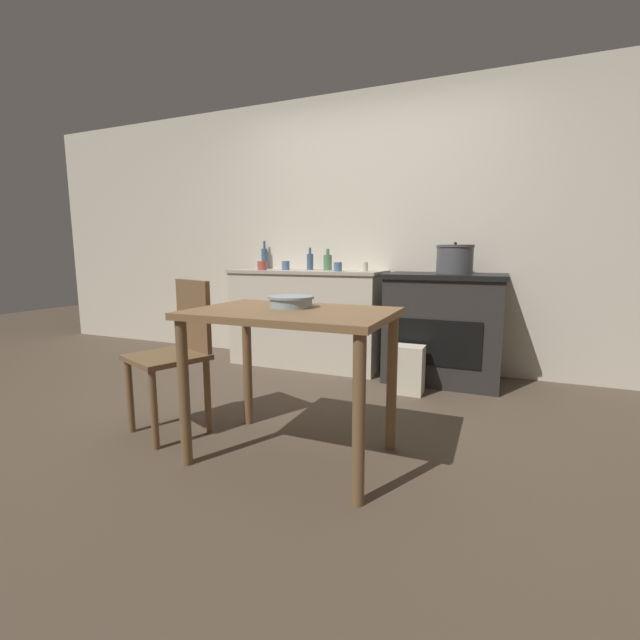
% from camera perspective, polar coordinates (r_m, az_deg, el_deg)
% --- Properties ---
extents(ground_plane, '(14.00, 14.00, 0.00)m').
position_cam_1_polar(ground_plane, '(2.90, -3.12, -12.83)').
color(ground_plane, brown).
extents(wall_back, '(8.00, 0.07, 2.55)m').
position_cam_1_polar(wall_back, '(4.18, 6.51, 11.59)').
color(wall_back, beige).
rests_on(wall_back, ground_plane).
extents(counter_cabinet, '(1.47, 0.56, 0.92)m').
position_cam_1_polar(counter_cabinet, '(4.12, -1.70, 0.30)').
color(counter_cabinet, beige).
rests_on(counter_cabinet, ground_plane).
extents(stove, '(0.96, 0.64, 0.91)m').
position_cam_1_polar(stove, '(3.74, 16.16, -0.97)').
color(stove, '#2D2B28').
rests_on(stove, ground_plane).
extents(work_table, '(1.01, 0.68, 0.79)m').
position_cam_1_polar(work_table, '(2.20, -3.83, -1.97)').
color(work_table, olive).
rests_on(work_table, ground_plane).
extents(chair, '(0.52, 0.52, 0.91)m').
position_cam_1_polar(chair, '(2.72, -18.48, -3.82)').
color(chair, brown).
rests_on(chair, ground_plane).
extents(flour_sack, '(0.25, 0.17, 0.37)m').
position_cam_1_polar(flour_sack, '(3.39, 11.55, -6.47)').
color(flour_sack, beige).
rests_on(flour_sack, ground_plane).
extents(stock_pot, '(0.30, 0.30, 0.26)m').
position_cam_1_polar(stock_pot, '(3.68, 17.53, 7.73)').
color(stock_pot, '#4C4C51').
rests_on(stock_pot, stove).
extents(mixing_bowl_large, '(0.24, 0.24, 0.06)m').
position_cam_1_polar(mixing_bowl_large, '(2.28, -3.88, 2.56)').
color(mixing_bowl_large, '#93A8B2').
rests_on(mixing_bowl_large, work_table).
extents(bottle_far_left, '(0.06, 0.06, 0.28)m').
position_cam_1_polar(bottle_far_left, '(4.53, -7.40, 8.21)').
color(bottle_far_left, '#3D5675').
rests_on(bottle_far_left, counter_cabinet).
extents(bottle_left, '(0.06, 0.06, 0.21)m').
position_cam_1_polar(bottle_left, '(4.16, -1.33, 7.84)').
color(bottle_left, '#3D5675').
rests_on(bottle_left, counter_cabinet).
extents(bottle_mid_left, '(0.08, 0.08, 0.20)m').
position_cam_1_polar(bottle_mid_left, '(4.02, 1.04, 7.74)').
color(bottle_mid_left, '#517F5B').
rests_on(bottle_mid_left, counter_cabinet).
extents(cup_center_left, '(0.07, 0.07, 0.09)m').
position_cam_1_polar(cup_center_left, '(4.11, -4.60, 7.26)').
color(cup_center_left, '#4C6B99').
rests_on(cup_center_left, counter_cabinet).
extents(cup_center, '(0.07, 0.07, 0.08)m').
position_cam_1_polar(cup_center, '(3.78, 2.40, 7.10)').
color(cup_center, '#4C6B99').
rests_on(cup_center, counter_cabinet).
extents(cup_center_right, '(0.09, 0.09, 0.08)m').
position_cam_1_polar(cup_center_right, '(4.10, -7.72, 7.20)').
color(cup_center_right, '#B74C42').
rests_on(cup_center_right, counter_cabinet).
extents(cup_mid_right, '(0.07, 0.07, 0.08)m').
position_cam_1_polar(cup_mid_right, '(3.81, 5.88, 7.07)').
color(cup_mid_right, silver).
rests_on(cup_mid_right, counter_cabinet).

